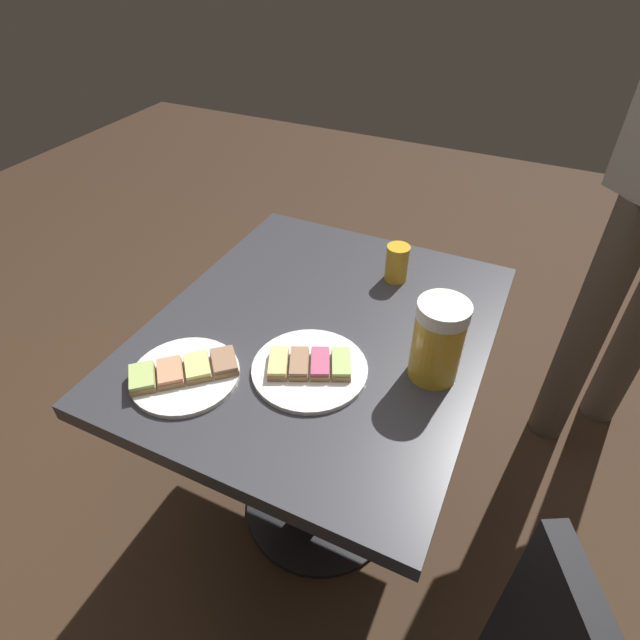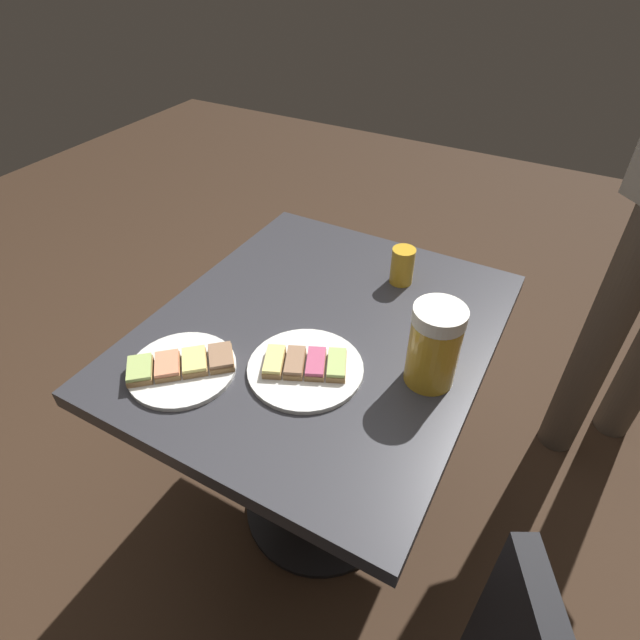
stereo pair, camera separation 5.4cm
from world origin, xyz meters
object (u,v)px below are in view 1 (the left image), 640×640
plate_far (185,373)px  beer_glass_small (397,263)px  plate_near (310,367)px  beer_mug (438,339)px

plate_far → beer_glass_small: size_ratio=2.33×
plate_near → beer_glass_small: 0.38m
plate_far → plate_near: bearing=119.3°
plate_near → beer_glass_small: size_ratio=2.52×
plate_far → beer_mug: beer_mug is taller
beer_mug → plate_far: bearing=-63.0°
beer_glass_small → beer_mug: bearing=31.6°
plate_near → plate_far: bearing=-60.7°
plate_near → beer_mug: 0.25m
plate_near → beer_glass_small: beer_glass_small is taller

